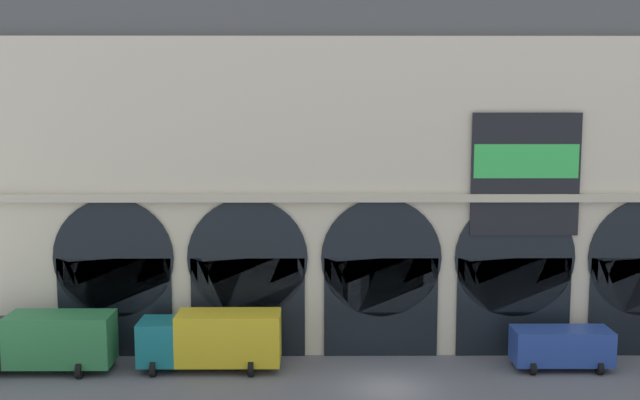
{
  "coord_description": "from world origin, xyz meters",
  "views": [
    {
      "loc": [
        -3.63,
        -36.95,
        14.33
      ],
      "look_at": [
        -3.41,
        5.0,
        8.86
      ],
      "focal_mm": 43.13,
      "sensor_mm": 36.0,
      "label": 1
    }
  ],
  "objects": [
    {
      "name": "box_truck_midwest",
      "position": [
        -9.18,
        2.7,
        1.7
      ],
      "size": [
        7.5,
        2.91,
        3.12
      ],
      "color": "#19727A",
      "rests_on": "ground"
    },
    {
      "name": "van_mideast",
      "position": [
        9.52,
        2.72,
        1.25
      ],
      "size": [
        5.2,
        2.48,
        2.2
      ],
      "color": "#28479E",
      "rests_on": "ground"
    },
    {
      "name": "station_building",
      "position": [
        0.04,
        7.45,
        10.51
      ],
      "size": [
        46.14,
        5.31,
        21.63
      ],
      "color": "beige",
      "rests_on": "ground"
    },
    {
      "name": "box_truck_west",
      "position": [
        -18.06,
        2.48,
        1.7
      ],
      "size": [
        7.5,
        2.91,
        3.12
      ],
      "color": "black",
      "rests_on": "ground"
    },
    {
      "name": "ground_plane",
      "position": [
        0.0,
        0.0,
        0.0
      ],
      "size": [
        200.0,
        200.0,
        0.0
      ],
      "primitive_type": "plane",
      "color": "slate"
    }
  ]
}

